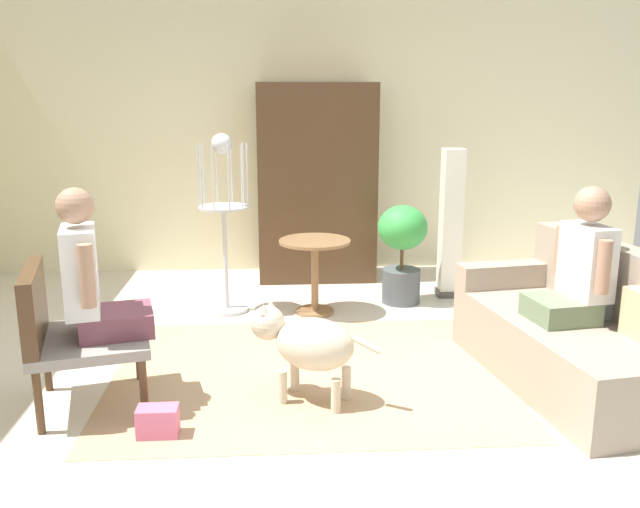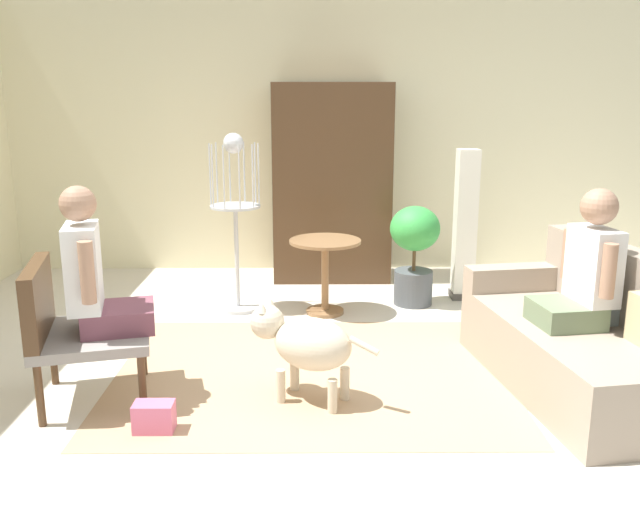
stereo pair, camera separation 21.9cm
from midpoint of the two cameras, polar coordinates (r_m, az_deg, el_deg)
ground_plane at (r=4.37m, az=-0.44°, el=-10.43°), size 7.66×7.66×0.00m
back_wall at (r=6.85m, az=-1.84°, el=10.41°), size 6.98×0.12×2.82m
area_rug at (r=4.41m, az=-2.48°, el=-10.17°), size 2.51×2.00×0.01m
couch at (r=4.46m, az=19.77°, el=-6.54°), size 1.05×1.80×0.86m
armchair at (r=4.09m, az=-22.38°, el=-5.85°), size 0.78×0.80×0.84m
person_on_couch at (r=4.30m, az=19.96°, el=-1.01°), size 0.48×0.51×0.82m
person_on_armchair at (r=4.01m, az=-20.44°, el=-2.01°), size 0.54×0.51×0.86m
round_end_table at (r=5.45m, az=-1.59°, el=-0.73°), size 0.59×0.59×0.62m
dog at (r=3.92m, az=-2.73°, el=-7.58°), size 0.75×0.48×0.59m
bird_cage_stand at (r=5.52m, az=-9.34°, el=2.96°), size 0.41×0.41×1.48m
potted_plant at (r=5.76m, az=5.96°, el=0.63°), size 0.42×0.42×0.86m
column_lamp at (r=5.99m, az=10.10°, el=2.49°), size 0.20×0.20×1.32m
armoire_cabinet at (r=6.48m, az=-1.27°, el=6.10°), size 1.12×0.56×1.89m
handbag at (r=3.77m, az=-15.37°, el=-13.68°), size 0.22×0.13×0.16m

